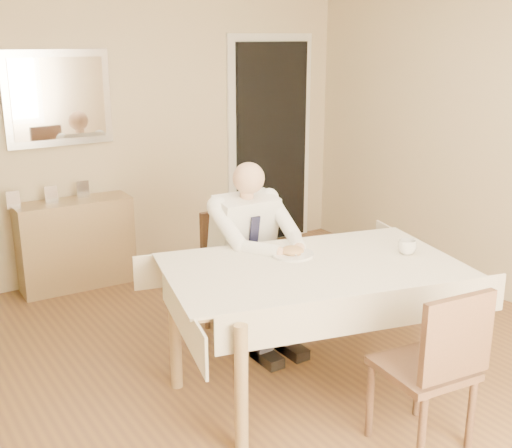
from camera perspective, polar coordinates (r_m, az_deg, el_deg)
room at (r=3.47m, az=3.16°, el=4.16°), size 5.00×5.02×2.60m
doorway at (r=6.39m, az=1.32°, el=7.13°), size 0.96×0.07×2.10m
mirror at (r=5.44m, az=-17.17°, el=10.62°), size 0.86×0.04×0.76m
dining_table at (r=3.79m, az=4.99°, el=-4.81°), size 1.96×1.43×0.75m
chair_far at (r=4.53m, az=-1.90°, el=-3.61°), size 0.42×0.42×0.86m
chair_near at (r=3.34m, az=15.73°, el=-11.75°), size 0.46×0.46×0.88m
seated_man at (r=4.23m, az=0.07°, el=-2.08°), size 0.48×0.72×1.24m
plate at (r=3.90m, az=3.25°, el=-2.70°), size 0.26×0.26×0.02m
food at (r=3.89m, az=3.25°, el=-2.39°), size 0.14×0.14×0.06m
knife at (r=3.87m, az=4.26°, el=-2.59°), size 0.01×0.13×0.01m
fork at (r=3.82m, az=3.30°, el=-2.81°), size 0.01×0.13×0.01m
coffee_mug at (r=4.01m, az=13.29°, el=-2.01°), size 0.13×0.13×0.09m
sideboard at (r=5.53m, az=-15.70°, el=-1.70°), size 0.93×0.34×0.74m
photo_frame_left at (r=5.32m, az=-20.79°, el=2.03°), size 0.10×0.02×0.14m
photo_frame_center at (r=5.39m, az=-17.74°, el=2.52°), size 0.10×0.02×0.14m
photo_frame_right at (r=5.50m, az=-15.14°, el=3.01°), size 0.10×0.02×0.14m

